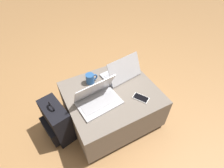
# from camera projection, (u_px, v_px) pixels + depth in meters

# --- Properties ---
(ground_plane) EXTENTS (14.00, 14.00, 0.00)m
(ground_plane) POSITION_uv_depth(u_px,v_px,m) (112.00, 117.00, 1.86)
(ground_plane) COLOR #9E7042
(ottoman) EXTENTS (0.81, 0.71, 0.39)m
(ottoman) POSITION_uv_depth(u_px,v_px,m) (112.00, 105.00, 1.71)
(ottoman) COLOR #3D3832
(ottoman) RESTS_ON ground_plane
(laptop_near) EXTENTS (0.38, 0.27, 0.23)m
(laptop_near) POSITION_uv_depth(u_px,v_px,m) (97.00, 98.00, 1.47)
(laptop_near) COLOR #B7B7BC
(laptop_near) RESTS_ON ottoman
(laptop_far) EXTENTS (0.37, 0.27, 0.22)m
(laptop_far) POSITION_uv_depth(u_px,v_px,m) (122.00, 73.00, 1.69)
(laptop_far) COLOR #B7B7BC
(laptop_far) RESTS_ON ottoman
(cell_phone) EXTENTS (0.13, 0.15, 0.01)m
(cell_phone) POSITION_uv_depth(u_px,v_px,m) (141.00, 98.00, 1.52)
(cell_phone) COLOR white
(cell_phone) RESTS_ON ottoman
(backpack) EXTENTS (0.25, 0.35, 0.46)m
(backpack) POSITION_uv_depth(u_px,v_px,m) (57.00, 122.00, 1.59)
(backpack) COLOR black
(backpack) RESTS_ON ground_plane
(coffee_mug) EXTENTS (0.12, 0.08, 0.10)m
(coffee_mug) POSITION_uv_depth(u_px,v_px,m) (90.00, 79.00, 1.63)
(coffee_mug) COLOR #285693
(coffee_mug) RESTS_ON ottoman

